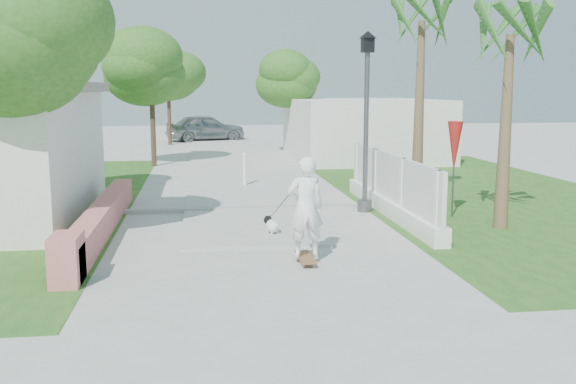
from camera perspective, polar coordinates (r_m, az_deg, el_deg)
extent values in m
plane|color=#B7B7B2|center=(10.49, -1.04, -7.78)|extent=(90.00, 90.00, 0.00)
cube|color=#B7B7B2|center=(30.14, -5.59, 3.35)|extent=(3.20, 36.00, 0.06)
cube|color=#999993|center=(16.29, -3.56, -1.49)|extent=(6.50, 0.25, 0.10)
cube|color=#21551A|center=(19.98, 16.42, 0.00)|extent=(8.00, 20.00, 0.01)
cube|color=#CD6969|center=(14.39, -16.18, -2.25)|extent=(0.45, 8.00, 0.60)
cube|color=#CD6969|center=(10.71, -19.08, -5.70)|extent=(0.45, 0.80, 0.80)
cube|color=white|center=(15.91, 9.02, -1.29)|extent=(0.35, 7.00, 0.40)
cube|color=white|center=(15.79, 9.09, 1.38)|extent=(0.10, 7.00, 1.10)
cube|color=white|center=(12.83, 13.21, -1.43)|extent=(0.14, 0.14, 1.50)
cube|color=white|center=(14.88, 10.19, 0.10)|extent=(0.14, 0.14, 1.50)
cube|color=white|center=(16.96, 7.90, 1.26)|extent=(0.14, 0.14, 1.50)
cube|color=white|center=(18.87, 6.25, 2.09)|extent=(0.14, 0.14, 1.50)
cube|color=silver|center=(28.93, 6.55, 5.62)|extent=(6.00, 8.00, 2.60)
cylinder|color=#59595E|center=(16.26, 6.82, -1.20)|extent=(0.36, 0.36, 0.30)
cylinder|color=#59595E|center=(16.03, 6.95, 5.32)|extent=(0.12, 0.12, 4.00)
cube|color=black|center=(16.03, 7.09, 12.83)|extent=(0.28, 0.28, 0.35)
cone|color=black|center=(16.05, 7.11, 13.72)|extent=(0.44, 0.44, 0.18)
cylinder|color=white|center=(20.17, -3.87, 1.86)|extent=(0.12, 0.12, 1.00)
sphere|color=white|center=(20.11, -3.89, 3.33)|extent=(0.14, 0.14, 0.14)
cylinder|color=#59595E|center=(15.79, 14.49, 1.39)|extent=(0.04, 0.04, 2.00)
cone|color=red|center=(15.71, 14.59, 3.92)|extent=(0.36, 0.36, 1.20)
cylinder|color=#4C3826|center=(13.43, -22.17, 3.66)|extent=(0.20, 0.20, 3.85)
ellipsoid|color=#295819|center=(13.39, -22.61, 10.70)|extent=(3.60, 3.60, 2.70)
ellipsoid|color=#295819|center=(13.16, -22.06, 12.30)|extent=(3.06, 3.06, 2.30)
ellipsoid|color=#295819|center=(13.68, -23.41, 13.54)|extent=(2.70, 2.70, 2.02)
cylinder|color=#4C3826|center=(19.00, -21.05, 4.61)|extent=(0.20, 0.20, 3.50)
ellipsoid|color=#295819|center=(18.96, -21.31, 9.13)|extent=(3.20, 3.20, 2.40)
ellipsoid|color=#295819|center=(18.73, -20.91, 10.23)|extent=(2.72, 2.72, 2.05)
ellipsoid|color=#295819|center=(19.22, -21.88, 11.18)|extent=(2.40, 2.40, 1.79)
cylinder|color=#4C3826|center=(26.05, -11.94, 6.47)|extent=(0.20, 0.20, 3.85)
ellipsoid|color=#295819|center=(26.03, -12.06, 10.10)|extent=(3.40, 3.40, 2.55)
ellipsoid|color=#295819|center=(25.83, -11.67, 10.90)|extent=(2.89, 2.89, 2.18)
ellipsoid|color=#295819|center=(26.27, -12.53, 11.61)|extent=(2.55, 2.55, 1.90)
cylinder|color=#4C3826|center=(30.31, 0.45, 6.69)|extent=(0.20, 0.20, 3.50)
ellipsoid|color=#295819|center=(30.28, 0.45, 9.52)|extent=(3.00, 3.00, 2.25)
ellipsoid|color=#295819|center=(30.12, 0.89, 10.19)|extent=(2.55, 2.55, 1.92)
ellipsoid|color=#295819|center=(30.47, 0.02, 10.84)|extent=(2.25, 2.25, 1.68)
cylinder|color=#4C3826|center=(36.02, -10.53, 7.20)|extent=(0.20, 0.20, 3.85)
ellipsoid|color=#295819|center=(36.00, -10.61, 9.83)|extent=(3.20, 3.20, 2.40)
ellipsoid|color=#295819|center=(35.80, -10.31, 10.40)|extent=(2.72, 2.72, 2.05)
ellipsoid|color=#295819|center=(36.23, -10.95, 10.92)|extent=(2.40, 2.40, 1.79)
cone|color=brown|center=(17.46, 11.57, 6.82)|extent=(0.32, 0.32, 4.80)
cone|color=brown|center=(14.75, 18.74, 4.96)|extent=(0.32, 0.32, 4.20)
cube|color=brown|center=(11.45, 1.55, -5.80)|extent=(0.34, 0.95, 0.02)
imported|color=white|center=(11.25, 1.57, -1.35)|extent=(0.68, 0.48, 1.78)
cylinder|color=gray|center=(11.13, 1.40, -6.58)|extent=(0.03, 0.07, 0.07)
cylinder|color=gray|center=(11.16, 2.25, -6.54)|extent=(0.03, 0.07, 0.07)
cylinder|color=gray|center=(11.77, 0.88, -5.71)|extent=(0.03, 0.07, 0.07)
cylinder|color=gray|center=(11.79, 1.68, -5.68)|extent=(0.03, 0.07, 0.07)
ellipsoid|color=white|center=(13.47, -1.40, -3.03)|extent=(0.40, 0.51, 0.28)
sphere|color=black|center=(13.64, -1.80, -2.51)|extent=(0.18, 0.18, 0.18)
sphere|color=white|center=(13.72, -1.95, -2.54)|extent=(0.08, 0.08, 0.08)
cone|color=black|center=(13.60, -1.96, -2.18)|extent=(0.05, 0.05, 0.06)
cone|color=black|center=(13.64, -1.64, -2.15)|extent=(0.05, 0.05, 0.06)
cylinder|color=white|center=(13.57, -1.84, -3.58)|extent=(0.04, 0.04, 0.13)
cylinder|color=white|center=(13.62, -1.35, -3.53)|extent=(0.04, 0.04, 0.13)
cylinder|color=white|center=(13.38, -1.44, -3.76)|extent=(0.04, 0.04, 0.13)
cylinder|color=white|center=(13.43, -0.95, -3.71)|extent=(0.04, 0.04, 0.13)
cylinder|color=white|center=(13.27, -0.99, -2.89)|extent=(0.06, 0.11, 0.11)
imported|color=#AEB1B6|center=(38.57, -7.34, 5.71)|extent=(4.91, 2.88, 1.57)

